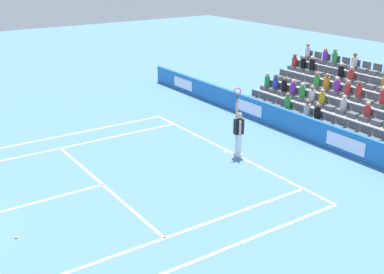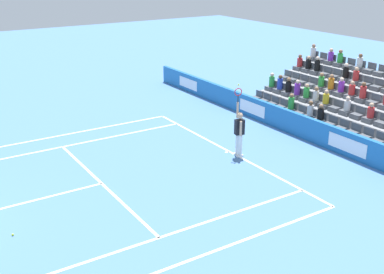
% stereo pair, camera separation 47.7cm
% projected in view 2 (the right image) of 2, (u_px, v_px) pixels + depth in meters
% --- Properties ---
extents(line_baseline, '(10.97, 0.10, 0.01)m').
position_uv_depth(line_baseline, '(229.00, 151.00, 19.62)').
color(line_baseline, white).
rests_on(line_baseline, ground).
extents(line_service, '(8.23, 0.10, 0.01)m').
position_uv_depth(line_service, '(102.00, 183.00, 16.85)').
color(line_service, white).
rests_on(line_service, ground).
extents(line_centre_service, '(0.10, 6.40, 0.01)m').
position_uv_depth(line_centre_service, '(6.00, 207.00, 15.24)').
color(line_centre_service, white).
rests_on(line_centre_service, ground).
extents(line_singles_sideline_left, '(0.10, 11.89, 0.01)m').
position_uv_depth(line_singles_sideline_left, '(52.00, 149.00, 19.88)').
color(line_singles_sideline_left, white).
rests_on(line_singles_sideline_left, ground).
extents(line_singles_sideline_right, '(0.10, 11.89, 0.01)m').
position_uv_depth(line_singles_sideline_right, '(145.00, 242.00, 13.37)').
color(line_singles_sideline_right, white).
rests_on(line_singles_sideline_right, ground).
extents(line_doubles_sideline_left, '(0.10, 11.89, 0.01)m').
position_uv_depth(line_doubles_sideline_left, '(42.00, 139.00, 20.96)').
color(line_doubles_sideline_left, white).
rests_on(line_doubles_sideline_left, ground).
extents(line_doubles_sideline_right, '(0.10, 11.89, 0.01)m').
position_uv_depth(line_doubles_sideline_right, '(170.00, 268.00, 12.29)').
color(line_doubles_sideline_right, white).
rests_on(line_doubles_sideline_right, ground).
extents(line_centre_mark, '(0.10, 0.20, 0.01)m').
position_uv_depth(line_centre_mark, '(227.00, 152.00, 19.57)').
color(line_centre_mark, white).
rests_on(line_centre_mark, ground).
extents(sponsor_barrier, '(23.25, 0.22, 1.00)m').
position_uv_depth(sponsor_barrier, '(296.00, 124.00, 21.28)').
color(sponsor_barrier, '#1E66AD').
rests_on(sponsor_barrier, ground).
extents(tennis_player, '(0.51, 0.40, 2.85)m').
position_uv_depth(tennis_player, '(239.00, 132.00, 18.87)').
color(tennis_player, white).
rests_on(tennis_player, ground).
extents(stadium_stand, '(8.68, 4.75, 3.02)m').
position_uv_depth(stadium_stand, '(352.00, 104.00, 22.97)').
color(stadium_stand, gray).
rests_on(stadium_stand, ground).
extents(loose_tennis_ball, '(0.07, 0.07, 0.07)m').
position_uv_depth(loose_tennis_ball, '(13.00, 235.00, 13.69)').
color(loose_tennis_ball, '#D1E533').
rests_on(loose_tennis_ball, ground).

